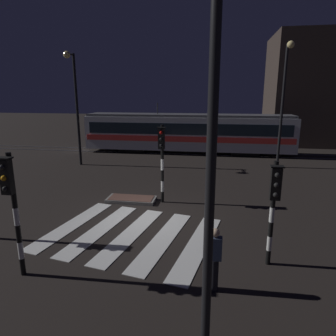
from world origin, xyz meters
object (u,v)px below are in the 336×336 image
at_px(traffic_light_kerb_mid_left, 12,198).
at_px(street_lamp_near_kerb, 212,132).
at_px(traffic_light_corner_near_right, 274,199).
at_px(street_lamp_trackside_right, 284,92).
at_px(tram, 188,132).
at_px(traffic_light_median_centre, 162,152).
at_px(street_lamp_trackside_left, 75,96).
at_px(pedestrian_waiting_at_kerb, 214,259).

xyz_separation_m(traffic_light_kerb_mid_left, street_lamp_near_kerb, (5.13, -1.86, 2.05)).
bearing_deg(traffic_light_corner_near_right, street_lamp_near_kerb, -116.05).
xyz_separation_m(street_lamp_trackside_right, tram, (-6.56, 4.35, -3.23)).
relative_size(traffic_light_median_centre, street_lamp_near_kerb, 0.53).
xyz_separation_m(traffic_light_kerb_mid_left, street_lamp_trackside_left, (-4.25, 12.76, 2.43)).
xyz_separation_m(traffic_light_median_centre, street_lamp_trackside_right, (6.54, 7.85, 2.61)).
distance_m(traffic_light_kerb_mid_left, traffic_light_corner_near_right, 7.04).
bearing_deg(street_lamp_trackside_left, pedestrian_waiting_at_kerb, -52.76).
bearing_deg(tram, traffic_light_corner_near_right, -76.53).
xyz_separation_m(traffic_light_kerb_mid_left, traffic_light_median_centre, (2.82, 6.35, 0.07)).
distance_m(street_lamp_trackside_right, tram, 8.51).
bearing_deg(pedestrian_waiting_at_kerb, street_lamp_near_kerb, -93.63).
bearing_deg(street_lamp_trackside_left, tram, 39.41).
height_order(traffic_light_median_centre, street_lamp_trackside_right, street_lamp_trackside_right).
relative_size(traffic_light_corner_near_right, pedestrian_waiting_at_kerb, 1.83).
bearing_deg(street_lamp_trackside_left, street_lamp_near_kerb, -57.34).
distance_m(traffic_light_kerb_mid_left, pedestrian_waiting_at_kerb, 5.45).
relative_size(street_lamp_trackside_right, pedestrian_waiting_at_kerb, 4.66).
bearing_deg(pedestrian_waiting_at_kerb, street_lamp_trackside_right, 73.64).
bearing_deg(traffic_light_median_centre, traffic_light_kerb_mid_left, -113.94).
bearing_deg(pedestrian_waiting_at_kerb, tram, 97.67).
relative_size(street_lamp_trackside_right, street_lamp_near_kerb, 1.17).
height_order(street_lamp_trackside_right, street_lamp_near_kerb, street_lamp_trackside_right).
height_order(traffic_light_kerb_mid_left, pedestrian_waiting_at_kerb, traffic_light_kerb_mid_left).
xyz_separation_m(street_lamp_trackside_right, pedestrian_waiting_at_kerb, (-4.09, -13.94, -4.11)).
relative_size(traffic_light_median_centre, pedestrian_waiting_at_kerb, 2.10).
height_order(traffic_light_corner_near_right, traffic_light_median_centre, traffic_light_median_centre).
height_order(street_lamp_trackside_left, tram, street_lamp_trackside_left).
distance_m(traffic_light_kerb_mid_left, street_lamp_trackside_left, 13.66).
height_order(street_lamp_trackside_left, street_lamp_near_kerb, street_lamp_trackside_left).
bearing_deg(traffic_light_median_centre, traffic_light_corner_near_right, -49.37).
distance_m(traffic_light_median_centre, tram, 12.22).
bearing_deg(street_lamp_near_kerb, pedestrian_waiting_at_kerb, 86.37).
bearing_deg(tram, street_lamp_trackside_left, -140.59).
height_order(traffic_light_kerb_mid_left, street_lamp_trackside_left, street_lamp_trackside_left).
bearing_deg(street_lamp_trackside_right, tram, 146.41).
xyz_separation_m(street_lamp_near_kerb, pedestrian_waiting_at_kerb, (0.13, 2.11, -3.47)).
bearing_deg(street_lamp_near_kerb, traffic_light_corner_near_right, 63.95).
xyz_separation_m(street_lamp_trackside_left, tram, (7.04, 5.79, -2.97)).
relative_size(traffic_light_kerb_mid_left, street_lamp_trackside_left, 0.46).
xyz_separation_m(traffic_light_corner_near_right, street_lamp_near_kerb, (-1.72, -3.52, 2.28)).
distance_m(traffic_light_corner_near_right, street_lamp_trackside_left, 15.92).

